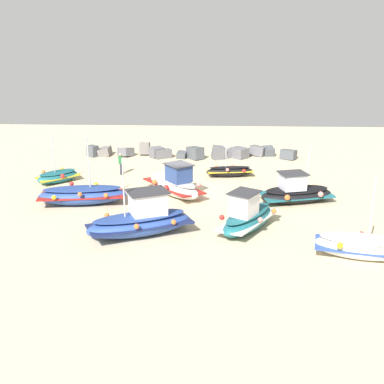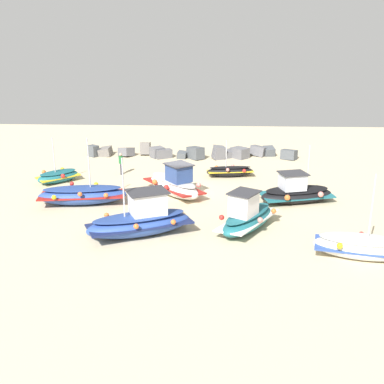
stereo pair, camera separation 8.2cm
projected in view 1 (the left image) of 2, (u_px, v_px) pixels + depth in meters
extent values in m
plane|color=beige|center=(183.00, 193.00, 30.58)|extent=(50.38, 50.38, 0.00)
ellipsoid|color=black|center=(230.00, 172.00, 34.24)|extent=(3.58, 1.71, 0.83)
cube|color=gold|center=(230.00, 171.00, 34.23)|extent=(3.44, 1.68, 0.15)
ellipsoid|color=black|center=(230.00, 167.00, 34.14)|extent=(3.14, 1.46, 0.20)
cylinder|color=#B7B7BC|center=(226.00, 154.00, 33.79)|extent=(0.08, 0.08, 1.95)
sphere|color=orange|center=(216.00, 167.00, 34.73)|extent=(0.25, 0.25, 0.25)
sphere|color=#EA7F75|center=(227.00, 170.00, 33.47)|extent=(0.25, 0.25, 0.25)
sphere|color=#EA7F75|center=(232.00, 166.00, 34.83)|extent=(0.25, 0.25, 0.25)
sphere|color=red|center=(244.00, 171.00, 33.62)|extent=(0.25, 0.25, 0.25)
ellipsoid|color=black|center=(297.00, 195.00, 28.86)|extent=(4.90, 2.94, 0.96)
cube|color=#1E6670|center=(297.00, 195.00, 28.85)|extent=(4.72, 2.91, 0.18)
ellipsoid|color=black|center=(297.00, 190.00, 28.75)|extent=(4.30, 2.55, 0.23)
cube|color=silver|center=(293.00, 181.00, 28.51)|extent=(1.64, 1.51, 0.97)
cube|color=#333338|center=(293.00, 173.00, 28.35)|extent=(1.91, 1.76, 0.06)
cylinder|color=#B7B7BC|center=(308.00, 167.00, 28.45)|extent=(0.08, 0.08, 2.68)
sphere|color=#EA7F75|center=(321.00, 194.00, 28.07)|extent=(0.34, 0.34, 0.34)
sphere|color=yellow|center=(290.00, 185.00, 29.68)|extent=(0.34, 0.34, 0.34)
sphere|color=orange|center=(287.00, 198.00, 27.63)|extent=(0.34, 0.34, 0.34)
ellipsoid|color=#1E6670|center=(58.00, 177.00, 32.83)|extent=(3.02, 3.01, 0.85)
cube|color=gold|center=(58.00, 176.00, 32.82)|extent=(2.93, 2.93, 0.14)
ellipsoid|color=#1A565F|center=(58.00, 172.00, 32.73)|extent=(2.63, 2.63, 0.19)
cylinder|color=#B7B7BC|center=(53.00, 155.00, 32.22)|extent=(0.08, 0.08, 2.41)
sphere|color=orange|center=(43.00, 172.00, 32.79)|extent=(0.29, 0.29, 0.29)
sphere|color=red|center=(63.00, 176.00, 32.26)|extent=(0.29, 0.29, 0.29)
sphere|color=yellow|center=(62.00, 169.00, 33.70)|extent=(0.29, 0.29, 0.29)
ellipsoid|color=#2D4C9E|center=(82.00, 196.00, 28.45)|extent=(5.56, 2.84, 1.17)
cube|color=maroon|center=(82.00, 195.00, 28.43)|extent=(5.35, 2.84, 0.20)
ellipsoid|color=navy|center=(82.00, 189.00, 28.31)|extent=(4.88, 2.46, 0.26)
cylinder|color=#B7B7BC|center=(89.00, 163.00, 27.88)|extent=(0.08, 0.08, 3.01)
sphere|color=orange|center=(106.00, 195.00, 27.48)|extent=(0.27, 0.27, 0.27)
sphere|color=yellow|center=(96.00, 184.00, 29.46)|extent=(0.27, 0.27, 0.27)
sphere|color=orange|center=(80.00, 194.00, 27.28)|extent=(0.27, 0.27, 0.27)
sphere|color=red|center=(72.00, 184.00, 29.27)|extent=(0.27, 0.27, 0.27)
sphere|color=yellow|center=(54.00, 197.00, 27.16)|extent=(0.27, 0.27, 0.27)
ellipsoid|color=#2D4C9E|center=(140.00, 225.00, 23.92)|extent=(5.84, 4.25, 1.25)
cube|color=navy|center=(140.00, 224.00, 23.91)|extent=(5.65, 4.16, 0.25)
ellipsoid|color=navy|center=(139.00, 216.00, 23.78)|extent=(5.12, 3.68, 0.31)
cube|color=white|center=(148.00, 203.00, 23.74)|extent=(2.11, 1.92, 1.15)
cube|color=#333338|center=(147.00, 191.00, 23.56)|extent=(2.44, 2.22, 0.06)
cylinder|color=#B7B7BC|center=(124.00, 188.00, 23.02)|extent=(0.08, 0.08, 3.03)
sphere|color=orange|center=(107.00, 215.00, 24.35)|extent=(0.26, 0.26, 0.26)
sphere|color=orange|center=(136.00, 226.00, 22.60)|extent=(0.26, 0.26, 0.26)
sphere|color=yellow|center=(142.00, 210.00, 25.00)|extent=(0.26, 0.26, 0.26)
sphere|color=orange|center=(174.00, 222.00, 23.29)|extent=(0.26, 0.26, 0.26)
ellipsoid|color=white|center=(173.00, 187.00, 30.19)|extent=(4.46, 5.06, 1.14)
cube|color=maroon|center=(173.00, 186.00, 30.18)|extent=(4.36, 4.91, 0.17)
ellipsoid|color=beige|center=(173.00, 180.00, 30.06)|extent=(3.90, 4.43, 0.24)
cube|color=#2D4784|center=(179.00, 173.00, 29.37)|extent=(1.79, 1.82, 1.06)
cube|color=#333338|center=(179.00, 164.00, 29.20)|extent=(2.08, 2.11, 0.06)
sphere|color=red|center=(174.00, 175.00, 31.73)|extent=(0.32, 0.32, 0.32)
sphere|color=orange|center=(155.00, 182.00, 30.11)|extent=(0.32, 0.32, 0.32)
sphere|color=orange|center=(186.00, 178.00, 30.60)|extent=(0.32, 0.32, 0.32)
sphere|color=red|center=(166.00, 187.00, 29.01)|extent=(0.32, 0.32, 0.32)
sphere|color=#EA7F75|center=(199.00, 185.00, 29.54)|extent=(0.32, 0.32, 0.32)
ellipsoid|color=#1E6670|center=(248.00, 221.00, 24.64)|extent=(3.79, 4.77, 1.09)
cube|color=white|center=(248.00, 220.00, 24.63)|extent=(3.69, 4.61, 0.21)
ellipsoid|color=#1A565F|center=(248.00, 213.00, 24.52)|extent=(3.29, 4.17, 0.26)
cube|color=white|center=(244.00, 204.00, 23.89)|extent=(1.62, 1.70, 1.19)
cube|color=#333338|center=(244.00, 192.00, 23.70)|extent=(1.88, 1.97, 0.06)
sphere|color=orange|center=(274.00, 211.00, 25.00)|extent=(0.28, 0.28, 0.28)
sphere|color=orange|center=(237.00, 209.00, 25.33)|extent=(0.28, 0.28, 0.28)
sphere|color=#EA7F75|center=(260.00, 220.00, 23.74)|extent=(0.28, 0.28, 0.28)
sphere|color=red|center=(222.00, 217.00, 24.06)|extent=(0.28, 0.28, 0.28)
ellipsoid|color=white|center=(362.00, 248.00, 21.40)|extent=(4.57, 2.45, 1.11)
cube|color=#2D4C9E|center=(362.00, 247.00, 21.39)|extent=(4.40, 2.41, 0.19)
ellipsoid|color=beige|center=(363.00, 239.00, 21.27)|extent=(4.01, 2.11, 0.25)
cylinder|color=#B7B7BC|center=(372.00, 207.00, 20.72)|extent=(0.08, 0.08, 3.02)
sphere|color=red|center=(362.00, 234.00, 22.08)|extent=(0.28, 0.28, 0.28)
sphere|color=yellow|center=(340.00, 246.00, 20.77)|extent=(0.28, 0.28, 0.28)
cylinder|color=#2D2D38|center=(121.00, 169.00, 34.67)|extent=(0.14, 0.14, 0.84)
cylinder|color=#2D2D38|center=(121.00, 169.00, 34.82)|extent=(0.14, 0.14, 0.84)
cylinder|color=#236B33|center=(121.00, 160.00, 34.53)|extent=(0.32, 0.32, 0.55)
sphere|color=tan|center=(120.00, 155.00, 34.41)|extent=(0.22, 0.22, 0.22)
cube|color=#4C5156|center=(93.00, 151.00, 40.11)|extent=(1.10, 1.05, 0.97)
cube|color=slate|center=(105.00, 152.00, 40.48)|extent=(1.07, 1.42, 0.85)
cube|color=slate|center=(126.00, 152.00, 40.27)|extent=(1.49, 1.58, 1.02)
cube|color=slate|center=(145.00, 148.00, 40.91)|extent=(0.90, 1.51, 1.25)
cube|color=slate|center=(157.00, 152.00, 39.73)|extent=(1.38, 1.36, 0.94)
cube|color=slate|center=(163.00, 154.00, 39.59)|extent=(1.53, 1.25, 0.80)
cube|color=#4C5156|center=(182.00, 155.00, 39.58)|extent=(0.90, 1.01, 0.69)
cube|color=#4C5156|center=(195.00, 153.00, 39.34)|extent=(1.60, 1.72, 1.11)
cube|color=slate|center=(218.00, 153.00, 39.24)|extent=(1.32, 1.17, 1.27)
cube|color=slate|center=(227.00, 154.00, 39.95)|extent=(1.65, 1.63, 0.62)
cube|color=slate|center=(239.00, 153.00, 39.61)|extent=(1.71, 1.71, 0.88)
cube|color=slate|center=(258.00, 151.00, 40.44)|extent=(1.70, 1.54, 1.05)
cube|color=#4C5156|center=(268.00, 151.00, 40.44)|extent=(1.03, 1.26, 0.91)
cube|color=#4C5156|center=(288.00, 154.00, 39.22)|extent=(1.48, 1.40, 0.90)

